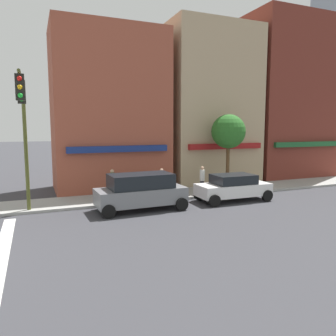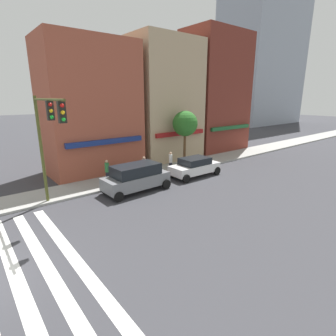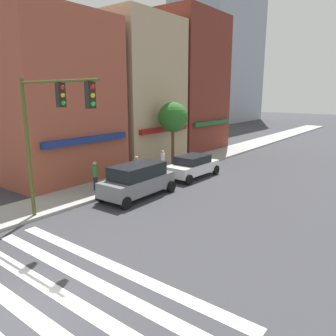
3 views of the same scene
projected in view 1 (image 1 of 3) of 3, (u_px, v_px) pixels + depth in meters
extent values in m
cube|color=silver|center=(0.00, 262.00, 10.68)|extent=(0.50, 10.80, 0.01)
cube|color=#9E4C38|center=(109.00, 111.00, 22.91)|extent=(7.63, 5.00, 10.99)
cube|color=navy|center=(119.00, 149.00, 20.79)|extent=(6.48, 0.30, 0.40)
cube|color=tan|center=(209.00, 106.00, 25.84)|extent=(7.04, 5.00, 12.06)
cube|color=maroon|center=(226.00, 146.00, 23.78)|extent=(5.99, 0.30, 0.40)
cube|color=maroon|center=(286.00, 99.00, 28.68)|extent=(7.79, 5.00, 13.69)
cube|color=#1E592D|center=(307.00, 144.00, 26.72)|extent=(6.62, 0.30, 0.40)
cylinder|color=#474C1E|center=(26.00, 149.00, 16.46)|extent=(0.18, 0.18, 6.54)
cylinder|color=#474C1E|center=(21.00, 80.00, 13.74)|extent=(0.12, 5.11, 0.12)
cube|color=black|center=(21.00, 92.00, 13.57)|extent=(0.32, 0.24, 0.95)
sphere|color=red|center=(21.00, 84.00, 13.42)|extent=(0.18, 0.18, 0.18)
sphere|color=#EAAD14|center=(21.00, 92.00, 13.45)|extent=(0.18, 0.18, 0.18)
sphere|color=green|center=(22.00, 99.00, 13.49)|extent=(0.18, 0.18, 0.18)
cube|color=black|center=(20.00, 87.00, 11.93)|extent=(0.32, 0.24, 0.95)
sphere|color=red|center=(19.00, 78.00, 11.78)|extent=(0.18, 0.18, 0.18)
sphere|color=#EAAD14|center=(20.00, 87.00, 11.81)|extent=(0.18, 0.18, 0.18)
sphere|color=green|center=(20.00, 95.00, 11.85)|extent=(0.18, 0.18, 0.18)
cube|color=slate|center=(141.00, 196.00, 17.29)|extent=(4.75, 2.02, 0.85)
cube|color=black|center=(141.00, 181.00, 17.19)|extent=(3.33, 1.83, 0.75)
cylinder|color=black|center=(101.00, 203.00, 17.48)|extent=(0.68, 0.22, 0.68)
cylinder|color=black|center=(109.00, 211.00, 15.74)|extent=(0.68, 0.22, 0.68)
cylinder|color=black|center=(168.00, 197.00, 18.95)|extent=(0.68, 0.22, 0.68)
cylinder|color=black|center=(182.00, 204.00, 17.21)|extent=(0.68, 0.22, 0.68)
cube|color=white|center=(233.00, 189.00, 19.47)|extent=(4.43, 1.87, 0.70)
cube|color=black|center=(233.00, 179.00, 19.40)|extent=(2.45, 1.69, 0.55)
cylinder|color=black|center=(199.00, 195.00, 19.66)|extent=(0.68, 0.22, 0.68)
cylinder|color=black|center=(215.00, 201.00, 18.01)|extent=(0.68, 0.22, 0.68)
cylinder|color=black|center=(249.00, 190.00, 21.02)|extent=(0.68, 0.22, 0.68)
cylinder|color=black|center=(267.00, 196.00, 19.37)|extent=(0.68, 0.22, 0.68)
cylinder|color=#23232D|center=(202.00, 187.00, 20.78)|extent=(0.26, 0.26, 0.85)
cylinder|color=silver|center=(202.00, 175.00, 20.68)|extent=(0.32, 0.32, 0.70)
sphere|color=tan|center=(202.00, 168.00, 20.63)|extent=(0.22, 0.22, 0.22)
cylinder|color=#23232D|center=(113.00, 192.00, 19.34)|extent=(0.26, 0.26, 0.85)
cylinder|color=#2D7A3D|center=(112.00, 179.00, 19.24)|extent=(0.32, 0.32, 0.70)
sphere|color=tan|center=(112.00, 171.00, 19.19)|extent=(0.22, 0.22, 0.22)
cylinder|color=#23232D|center=(162.00, 191.00, 19.68)|extent=(0.26, 0.26, 0.85)
cylinder|color=slate|center=(162.00, 178.00, 19.59)|extent=(0.32, 0.32, 0.70)
sphere|color=tan|center=(162.00, 170.00, 19.53)|extent=(0.22, 0.22, 0.22)
cylinder|color=brown|center=(228.00, 166.00, 22.44)|extent=(0.24, 0.24, 3.13)
sphere|color=#286623|center=(228.00, 131.00, 22.15)|extent=(2.31, 2.31, 2.31)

